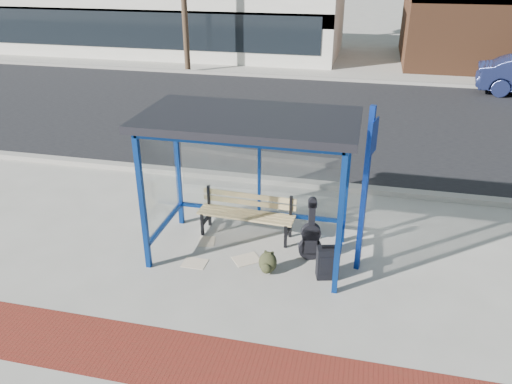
% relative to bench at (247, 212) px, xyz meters
% --- Properties ---
extents(ground, '(120.00, 120.00, 0.00)m').
position_rel_bench_xyz_m(ground, '(0.19, -0.61, -0.46)').
color(ground, '#B2ADA0').
rests_on(ground, ground).
extents(brick_paver_strip, '(60.00, 1.00, 0.01)m').
position_rel_bench_xyz_m(brick_paver_strip, '(0.19, -3.21, -0.46)').
color(brick_paver_strip, maroon).
rests_on(brick_paver_strip, ground).
extents(curb_near, '(60.00, 0.25, 0.12)m').
position_rel_bench_xyz_m(curb_near, '(0.19, 2.29, -0.40)').
color(curb_near, gray).
rests_on(curb_near, ground).
extents(street_asphalt, '(60.00, 10.00, 0.00)m').
position_rel_bench_xyz_m(street_asphalt, '(0.19, 7.39, -0.46)').
color(street_asphalt, black).
rests_on(street_asphalt, ground).
extents(curb_far, '(60.00, 0.25, 0.12)m').
position_rel_bench_xyz_m(curb_far, '(0.19, 12.49, -0.40)').
color(curb_far, gray).
rests_on(curb_far, ground).
extents(far_sidewalk, '(60.00, 4.00, 0.01)m').
position_rel_bench_xyz_m(far_sidewalk, '(0.19, 14.39, -0.46)').
color(far_sidewalk, '#B2ADA0').
rests_on(far_sidewalk, ground).
extents(bus_shelter, '(3.30, 1.80, 2.42)m').
position_rel_bench_xyz_m(bus_shelter, '(0.19, -0.54, 1.61)').
color(bus_shelter, navy).
rests_on(bus_shelter, ground).
extents(storefront_white, '(18.00, 6.04, 4.00)m').
position_rel_bench_xyz_m(storefront_white, '(-8.81, 17.38, 1.54)').
color(storefront_white, silver).
rests_on(storefront_white, ground).
extents(bench, '(1.75, 0.51, 0.82)m').
position_rel_bench_xyz_m(bench, '(0.00, 0.00, 0.00)').
color(bench, black).
rests_on(bench, ground).
extents(guitar_bag, '(0.40, 0.20, 1.06)m').
position_rel_bench_xyz_m(guitar_bag, '(1.21, -0.53, -0.07)').
color(guitar_bag, black).
rests_on(guitar_bag, ground).
extents(suitcase, '(0.38, 0.29, 0.58)m').
position_rel_bench_xyz_m(suitcase, '(1.54, -1.01, -0.19)').
color(suitcase, black).
rests_on(suitcase, ground).
extents(backpack, '(0.30, 0.28, 0.35)m').
position_rel_bench_xyz_m(backpack, '(0.60, -1.08, -0.29)').
color(backpack, '#292B18').
rests_on(backpack, ground).
extents(sign_post, '(0.15, 0.33, 2.71)m').
position_rel_bench_xyz_m(sign_post, '(2.00, -0.65, 1.06)').
color(sign_post, navy).
rests_on(sign_post, ground).
extents(newspaper_a, '(0.34, 0.40, 0.01)m').
position_rel_bench_xyz_m(newspaper_a, '(-0.63, -0.41, -0.46)').
color(newspaper_a, white).
rests_on(newspaper_a, ground).
extents(newspaper_b, '(0.39, 0.31, 0.01)m').
position_rel_bench_xyz_m(newspaper_b, '(-0.61, -1.11, -0.46)').
color(newspaper_b, white).
rests_on(newspaper_b, ground).
extents(newspaper_c, '(0.54, 0.52, 0.01)m').
position_rel_bench_xyz_m(newspaper_c, '(0.19, -0.81, -0.46)').
color(newspaper_c, white).
rests_on(newspaper_c, ground).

